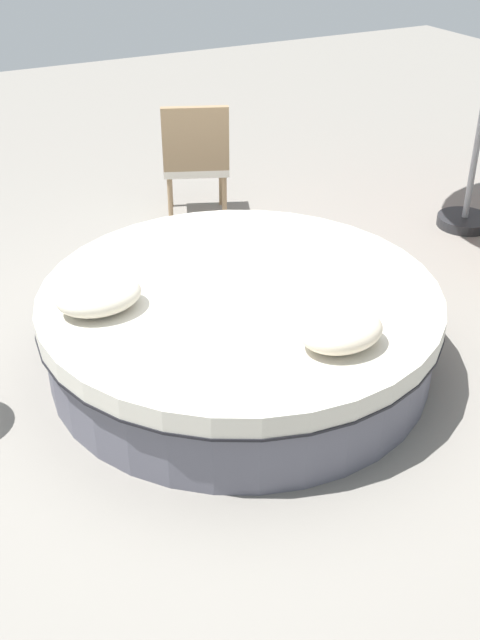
{
  "coord_description": "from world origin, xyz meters",
  "views": [
    {
      "loc": [
        1.69,
        3.27,
        2.57
      ],
      "look_at": [
        0.0,
        0.0,
        0.3
      ],
      "focal_mm": 41.87,
      "sensor_mm": 36.0,
      "label": 1
    }
  ],
  "objects": [
    {
      "name": "ground_plane",
      "position": [
        0.0,
        0.0,
        0.0
      ],
      "size": [
        16.0,
        16.0,
        0.0
      ],
      "primitive_type": "plane",
      "color": "gray"
    },
    {
      "name": "round_bed",
      "position": [
        0.0,
        0.0,
        0.25
      ],
      "size": [
        2.3,
        2.3,
        0.5
      ],
      "color": "#595966",
      "rests_on": "ground_plane"
    },
    {
      "name": "throw_pillow_1",
      "position": [
        -0.19,
        0.73,
        0.59
      ],
      "size": [
        0.44,
        0.34,
        0.18
      ],
      "primitive_type": "ellipsoid",
      "color": "beige",
      "rests_on": "round_bed"
    },
    {
      "name": "patio_chair",
      "position": [
        -0.64,
        -2.02,
        0.56
      ],
      "size": [
        0.67,
        0.66,
        0.98
      ],
      "rotation": [
        0.0,
        0.0,
        2.75
      ],
      "color": "#997A56",
      "rests_on": "ground_plane"
    },
    {
      "name": "throw_pillow_0",
      "position": [
        0.77,
        -0.16,
        0.58
      ],
      "size": [
        0.47,
        0.37,
        0.18
      ],
      "primitive_type": "ellipsoid",
      "color": "beige",
      "rests_on": "round_bed"
    }
  ]
}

